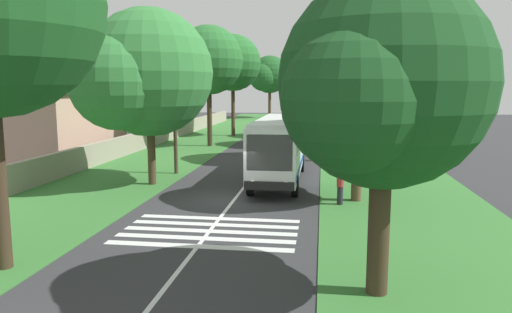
{
  "coord_description": "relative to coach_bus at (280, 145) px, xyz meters",
  "views": [
    {
      "loc": [
        -22.56,
        -4.24,
        5.54
      ],
      "look_at": [
        4.23,
        -0.54,
        1.6
      ],
      "focal_mm": 33.62,
      "sensor_mm": 36.0,
      "label": 1
    }
  ],
  "objects": [
    {
      "name": "trailing_minibus_0",
      "position": [
        35.59,
        -0.05,
        -0.6
      ],
      "size": [
        6.0,
        2.14,
        2.53
      ],
      "color": "silver",
      "rests_on": "ground"
    },
    {
      "name": "ground",
      "position": [
        -5.25,
        1.8,
        -2.15
      ],
      "size": [
        160.0,
        160.0,
        0.0
      ],
      "primitive_type": "plane",
      "color": "#333335"
    },
    {
      "name": "roadside_tree_left_4",
      "position": [
        15.93,
        8.19,
        5.63
      ],
      "size": [
        7.97,
        6.41,
        11.12
      ],
      "color": "#3D2D1E",
      "rests_on": "grass_verge_left"
    },
    {
      "name": "roadside_wall",
      "position": [
        14.75,
        13.4,
        -1.32
      ],
      "size": [
        70.0,
        0.4,
        1.57
      ],
      "primitive_type": "cube",
      "color": "#9E937F",
      "rests_on": "grass_verge_left"
    },
    {
      "name": "zebra_crossing",
      "position": [
        -10.29,
        1.8,
        -2.14
      ],
      "size": [
        4.05,
        6.8,
        0.01
      ],
      "color": "silver",
      "rests_on": "ground"
    },
    {
      "name": "trailing_car_0",
      "position": [
        18.64,
        -0.17,
        -1.48
      ],
      "size": [
        4.3,
        1.78,
        1.43
      ],
      "color": "#B7A893",
      "rests_on": "ground"
    },
    {
      "name": "roadside_tree_right_3",
      "position": [
        17.67,
        -3.08,
        4.73
      ],
      "size": [
        7.27,
        6.41,
        10.19
      ],
      "color": "#4C3826",
      "rests_on": "grass_verge_right"
    },
    {
      "name": "roadside_building",
      "position": [
        9.14,
        20.36,
        1.0
      ],
      "size": [
        12.53,
        9.72,
        6.18
      ],
      "color": "tan",
      "rests_on": "ground"
    },
    {
      "name": "roadside_tree_left_0",
      "position": [
        57.7,
        7.14,
        5.37
      ],
      "size": [
        8.29,
        6.74,
        11.0
      ],
      "color": "#4C3826",
      "rests_on": "grass_verge_left"
    },
    {
      "name": "roadside_tree_right_2",
      "position": [
        25.8,
        -3.6,
        5.21
      ],
      "size": [
        8.02,
        6.97,
        10.98
      ],
      "color": "#4C3826",
      "rests_on": "grass_verge_right"
    },
    {
      "name": "pedestrian",
      "position": [
        -5.42,
        -3.35,
        -1.24
      ],
      "size": [
        0.34,
        0.34,
        1.69
      ],
      "color": "#26262D",
      "rests_on": "grass_verge_right"
    },
    {
      "name": "centre_line",
      "position": [
        9.75,
        1.8,
        -2.14
      ],
      "size": [
        110.0,
        0.16,
        0.01
      ],
      "primitive_type": "cube",
      "color": "silver",
      "rests_on": "ground"
    },
    {
      "name": "roadside_tree_left_2",
      "position": [
        25.65,
        7.79,
        5.87
      ],
      "size": [
        7.72,
        6.37,
        11.32
      ],
      "color": "#4C3826",
      "rests_on": "grass_verge_left"
    },
    {
      "name": "utility_pole",
      "position": [
        1.47,
        6.78,
        2.27
      ],
      "size": [
        0.24,
        1.4,
        8.46
      ],
      "color": "#473828",
      "rests_on": "grass_verge_left"
    },
    {
      "name": "roadside_tree_left_1",
      "position": [
        -2.09,
        7.33,
        3.96
      ],
      "size": [
        8.7,
        7.13,
        9.81
      ],
      "color": "#4C3826",
      "rests_on": "grass_verge_left"
    },
    {
      "name": "trailing_car_1",
      "position": [
        26.0,
        3.5,
        -1.48
      ],
      "size": [
        4.3,
        1.78,
        1.43
      ],
      "color": "silver",
      "rests_on": "ground"
    },
    {
      "name": "roadside_tree_right_4",
      "position": [
        -15.16,
        -3.85,
        3.35
      ],
      "size": [
        6.47,
        5.44,
        8.34
      ],
      "color": "#3D2D1E",
      "rests_on": "grass_verge_right"
    },
    {
      "name": "coach_bus",
      "position": [
        0.0,
        0.0,
        0.0
      ],
      "size": [
        11.16,
        2.62,
        3.73
      ],
      "color": "white",
      "rests_on": "ground"
    },
    {
      "name": "roadside_tree_right_1",
      "position": [
        8.32,
        -3.11,
        5.5
      ],
      "size": [
        7.44,
        6.18,
        10.89
      ],
      "color": "#3D2D1E",
      "rests_on": "grass_verge_right"
    },
    {
      "name": "grass_verge_right",
      "position": [
        9.75,
        -6.4,
        -2.13
      ],
      "size": [
        120.0,
        8.0,
        0.04
      ],
      "primitive_type": "cube",
      "color": "#387533",
      "rests_on": "ground"
    },
    {
      "name": "grass_verge_left",
      "position": [
        9.75,
        10.0,
        -2.13
      ],
      "size": [
        120.0,
        8.0,
        0.04
      ],
      "primitive_type": "cube",
      "color": "#387533",
      "rests_on": "ground"
    },
    {
      "name": "roadside_tree_right_0",
      "position": [
        -4.31,
        -4.03,
        3.72
      ],
      "size": [
        7.25,
        5.99,
        9.0
      ],
      "color": "brown",
      "rests_on": "grass_verge_right"
    }
  ]
}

